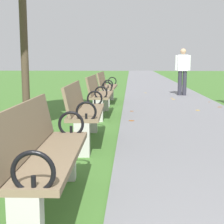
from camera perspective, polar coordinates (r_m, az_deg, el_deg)
paved_walkway at (r=18.40m, az=6.79°, el=4.80°), size 2.74×44.00×0.02m
park_bench_2 at (r=2.83m, az=-11.38°, el=-6.95°), size 0.52×1.61×0.90m
park_bench_3 at (r=5.09m, az=-4.79°, el=0.15°), size 0.52×1.62×0.90m
park_bench_4 at (r=7.59m, az=-2.17°, el=2.99°), size 0.49×1.61×0.90m
park_bench_5 at (r=9.89m, az=-0.94°, el=4.32°), size 0.50×1.61×0.90m
pedestrian_walking at (r=12.13m, az=11.78°, el=7.04°), size 0.53×0.25×1.62m
scattered_leaves at (r=5.73m, az=-0.15°, el=-3.67°), size 5.01×14.51×0.02m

